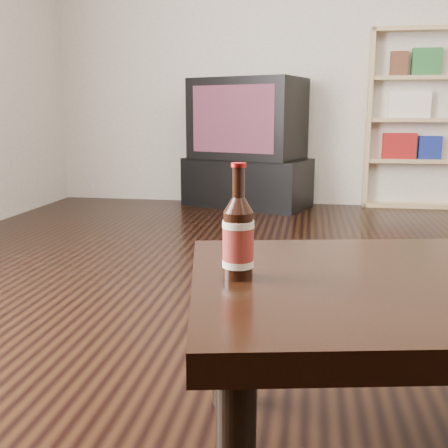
% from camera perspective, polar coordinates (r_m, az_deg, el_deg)
% --- Properties ---
extents(floor, '(5.00, 6.00, 0.01)m').
position_cam_1_polar(floor, '(1.79, 17.04, -14.49)').
color(floor, black).
rests_on(floor, ground).
extents(wall_back, '(5.00, 0.02, 2.70)m').
position_cam_1_polar(wall_back, '(4.65, 13.05, 18.76)').
color(wall_back, '#B4A99D').
rests_on(wall_back, ground).
extents(tv_stand, '(1.13, 0.82, 0.41)m').
position_cam_1_polar(tv_stand, '(4.46, 2.53, 4.56)').
color(tv_stand, black).
rests_on(tv_stand, floor).
extents(tv, '(1.00, 0.80, 0.65)m').
position_cam_1_polar(tv, '(4.42, 2.59, 11.36)').
color(tv, black).
rests_on(tv, tv_stand).
extents(bookshelf, '(0.78, 0.37, 1.45)m').
position_cam_1_polar(bookshelf, '(4.76, 19.67, 10.99)').
color(bookshelf, tan).
rests_on(bookshelf, floor).
extents(beer_bottle, '(0.07, 0.07, 0.24)m').
position_cam_1_polar(beer_bottle, '(1.09, 1.56, -1.55)').
color(beer_bottle, black).
rests_on(beer_bottle, coffee_table).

